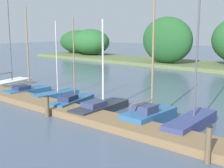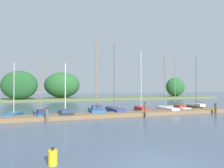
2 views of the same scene
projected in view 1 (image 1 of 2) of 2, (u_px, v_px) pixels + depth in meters
dock_pier at (125, 125)px, 14.39m from camera, size 29.20×1.80×0.35m
far_shore at (199, 48)px, 37.60m from camera, size 70.75×8.73×6.26m
sailboat_0 at (11, 82)px, 24.82m from camera, size 2.17×4.01×8.43m
sailboat_1 at (28, 90)px, 21.95m from camera, size 1.35×3.54×6.15m
sailboat_2 at (57, 94)px, 20.78m from camera, size 1.23×3.50×5.17m
sailboat_3 at (73, 101)px, 18.64m from camera, size 1.87×3.86×5.32m
sailboat_4 at (101, 107)px, 17.28m from camera, size 1.46×4.35×5.18m
sailboat_5 at (150, 113)px, 15.44m from camera, size 1.47×3.42×7.52m
sailboat_6 at (193, 121)px, 14.42m from camera, size 1.24×4.31×7.74m
mooring_piling_1 at (47, 106)px, 16.29m from camera, size 0.28×0.28×1.14m
mooring_piling_2 at (208, 145)px, 10.60m from camera, size 0.24×0.24×1.38m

